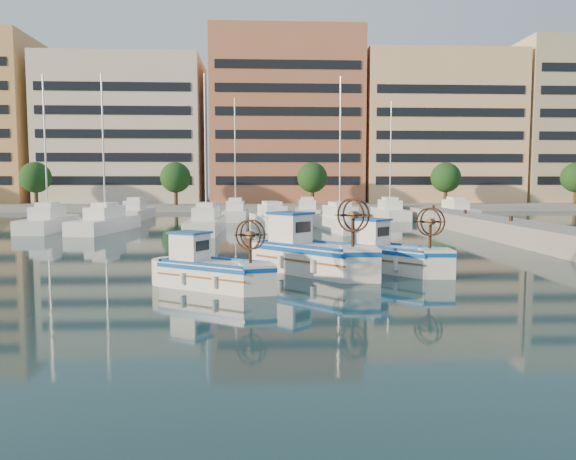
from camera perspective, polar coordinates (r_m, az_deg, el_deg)
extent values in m
plane|color=#183940|center=(21.47, 5.28, -5.03)|extent=(300.00, 300.00, 0.00)
cube|color=gray|center=(33.22, 25.97, -0.91)|extent=(3.00, 60.00, 1.20)
cube|color=gray|center=(88.04, -0.94, 2.77)|extent=(180.00, 40.00, 0.60)
cube|color=beige|center=(88.52, -16.17, 9.58)|extent=(23.00, 14.00, 21.00)
cube|color=black|center=(81.74, -17.31, 9.95)|extent=(21.16, 0.12, 18.90)
cube|color=#B76947|center=(86.52, -0.23, 11.22)|extent=(22.00, 14.00, 25.00)
cube|color=black|center=(79.58, 0.01, 11.76)|extent=(20.24, 0.12, 22.50)
cube|color=#FAC48B|center=(90.42, 14.71, 9.83)|extent=(23.00, 14.00, 22.00)
cube|color=black|center=(83.79, 16.18, 10.19)|extent=(21.16, 0.12, 19.80)
cylinder|color=#3F2B19|center=(79.89, -24.21, 2.96)|extent=(0.50, 0.50, 3.00)
sphere|color=#1E491A|center=(79.86, -24.28, 4.90)|extent=(4.00, 4.00, 4.00)
cylinder|color=#3F2B19|center=(75.26, -11.31, 3.21)|extent=(0.50, 0.50, 3.00)
sphere|color=#1E491A|center=(75.22, -11.35, 5.26)|extent=(4.00, 4.00, 4.00)
cylinder|color=#3F2B19|center=(74.79, 2.49, 3.29)|extent=(0.50, 0.50, 3.00)
sphere|color=#1E491A|center=(74.75, 2.49, 5.36)|extent=(4.00, 4.00, 4.00)
cylinder|color=#3F2B19|center=(78.55, 15.69, 3.19)|extent=(0.50, 0.50, 3.00)
sphere|color=#1E491A|center=(78.52, 15.74, 5.16)|extent=(4.00, 4.00, 4.00)
cylinder|color=#3F2B19|center=(86.00, 27.15, 2.96)|extent=(0.50, 0.50, 3.00)
sphere|color=#1E491A|center=(85.97, 27.22, 4.76)|extent=(4.00, 4.00, 4.00)
cube|color=white|center=(45.63, -23.19, 0.54)|extent=(2.36, 7.99, 1.00)
cylinder|color=silver|center=(45.57, -23.43, 7.45)|extent=(0.12, 0.12, 11.00)
cube|color=white|center=(43.70, -18.05, 0.51)|extent=(3.49, 8.85, 1.00)
cylinder|color=silver|center=(43.64, -18.25, 7.73)|extent=(0.12, 0.12, 11.00)
cube|color=white|center=(41.84, -8.30, 0.52)|extent=(2.35, 9.74, 1.00)
cylinder|color=silver|center=(41.78, -8.39, 8.06)|extent=(0.12, 0.12, 11.00)
cube|color=white|center=(44.16, -1.64, 0.80)|extent=(3.73, 9.53, 1.00)
cube|color=white|center=(42.88, 5.26, 0.66)|extent=(3.49, 9.57, 1.00)
cylinder|color=silver|center=(42.82, 5.32, 8.02)|extent=(0.12, 0.12, 11.00)
cube|color=white|center=(56.96, -15.18, 1.58)|extent=(2.23, 8.87, 1.00)
cube|color=white|center=(53.71, -5.35, 1.53)|extent=(2.27, 7.28, 1.00)
cylinder|color=silver|center=(53.66, -5.39, 7.40)|extent=(0.12, 0.12, 11.00)
cube|color=white|center=(56.27, 1.95, 1.71)|extent=(2.50, 7.32, 1.00)
cube|color=white|center=(56.69, 10.29, 1.65)|extent=(2.25, 8.84, 1.00)
cylinder|color=silver|center=(56.64, 10.37, 7.22)|extent=(0.12, 0.12, 11.00)
cube|color=white|center=(58.77, 16.62, 1.64)|extent=(2.62, 7.32, 1.00)
cube|color=white|center=(19.76, -7.59, -4.58)|extent=(3.90, 3.30, 0.91)
cube|color=#0C44A0|center=(19.71, -7.60, -3.59)|extent=(4.01, 3.40, 0.14)
cube|color=blue|center=(19.72, -7.60, -3.75)|extent=(3.40, 2.81, 0.05)
cube|color=white|center=(20.28, -9.93, -1.71)|extent=(1.46, 1.41, 0.95)
cube|color=#0C44A0|center=(20.23, -9.96, -0.25)|extent=(1.64, 1.59, 0.07)
cylinder|color=#331E14|center=(18.72, -3.85, -2.13)|extent=(0.10, 0.10, 1.00)
cylinder|color=brown|center=(18.66, -3.86, -0.49)|extent=(0.35, 0.36, 0.24)
torus|color=#331E14|center=(18.55, -4.08, -0.52)|extent=(0.88, 0.61, 1.01)
torus|color=#331E14|center=(18.77, -3.64, -0.46)|extent=(0.88, 0.61, 1.01)
cube|color=white|center=(22.69, 2.64, -3.00)|extent=(4.56, 4.68, 1.14)
cube|color=#0C44A0|center=(22.64, 2.64, -1.91)|extent=(4.70, 4.82, 0.17)
cube|color=blue|center=(22.65, 2.64, -2.09)|extent=(3.93, 4.05, 0.07)
cube|color=white|center=(23.44, 0.24, 0.14)|extent=(1.84, 1.85, 1.20)
cube|color=#0C44A0|center=(23.39, 0.24, 1.73)|extent=(2.07, 2.08, 0.09)
cylinder|color=#331E14|center=(21.32, 6.61, -0.29)|extent=(0.13, 0.13, 1.26)
cylinder|color=brown|center=(21.27, 6.63, 1.52)|extent=(0.46, 0.46, 0.30)
torus|color=#331E14|center=(21.14, 6.36, 1.50)|extent=(0.93, 0.98, 1.27)
torus|color=#331E14|center=(21.40, 6.90, 1.54)|extent=(0.93, 0.98, 1.27)
cube|color=white|center=(23.65, 10.63, -2.94)|extent=(3.93, 4.13, 1.00)
cube|color=#0C44A0|center=(23.60, 10.65, -2.02)|extent=(4.05, 4.26, 0.15)
cube|color=blue|center=(23.61, 10.65, -2.17)|extent=(3.39, 3.58, 0.06)
cube|color=white|center=(24.20, 8.46, -0.28)|extent=(1.61, 1.62, 1.05)
cube|color=#0C44A0|center=(24.16, 8.47, 1.07)|extent=(1.81, 1.82, 0.08)
cylinder|color=#331E14|center=(22.60, 14.24, -0.68)|extent=(0.11, 0.11, 1.10)
cylinder|color=brown|center=(22.55, 14.27, 0.81)|extent=(0.40, 0.40, 0.27)
torus|color=#331E14|center=(22.43, 14.08, 0.79)|extent=(0.79, 0.88, 1.11)
torus|color=#331E14|center=(22.67, 14.46, 0.83)|extent=(0.79, 0.88, 1.11)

